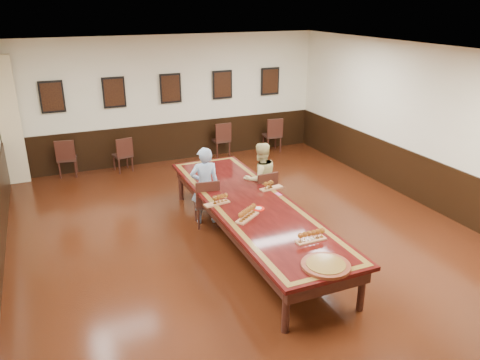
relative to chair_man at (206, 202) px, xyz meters
name	(u,v)px	position (x,y,z in m)	size (l,w,h in m)	color
floor	(251,243)	(0.48, -0.99, -0.48)	(8.00, 10.00, 0.02)	black
ceiling	(253,54)	(0.48, -0.99, 2.74)	(8.00, 10.00, 0.02)	white
wall_back	(170,100)	(0.48, 4.02, 1.13)	(8.00, 0.02, 3.20)	beige
wall_right	(439,131)	(4.49, -0.99, 1.13)	(0.02, 10.00, 3.20)	beige
chair_man	(206,202)	(0.00, 0.00, 0.00)	(0.44, 0.48, 0.93)	black
chair_woman	(263,193)	(1.16, -0.02, 0.00)	(0.43, 0.47, 0.93)	black
spare_chair_a	(67,157)	(-2.19, 3.81, 0.00)	(0.44, 0.48, 0.93)	black
spare_chair_b	(122,154)	(-0.91, 3.62, -0.03)	(0.41, 0.45, 0.88)	black
spare_chair_c	(221,139)	(1.76, 3.83, 0.00)	(0.44, 0.48, 0.94)	black
spare_chair_d	(272,134)	(3.22, 3.64, 0.02)	(0.45, 0.49, 0.97)	black
person_man	(205,186)	(0.02, 0.10, 0.28)	(0.54, 0.36, 1.49)	#4C80BE
person_woman	(260,179)	(1.15, 0.08, 0.26)	(0.72, 0.56, 1.45)	#DBD089
pink_phone	(278,194)	(1.08, -0.83, 0.29)	(0.07, 0.14, 0.01)	#CD448C
curtain	(10,121)	(-3.27, 3.83, 0.98)	(0.45, 0.18, 2.90)	beige
wainscoting	(251,217)	(0.48, -0.99, 0.03)	(8.00, 10.00, 1.00)	black
conference_table	(252,211)	(0.48, -0.99, 0.14)	(1.40, 5.00, 0.76)	black
posters	(171,88)	(0.48, 3.94, 1.43)	(6.14, 0.04, 0.74)	black
flight_a	(218,200)	(-0.06, -0.79, 0.36)	(0.46, 0.20, 0.17)	#A16C43
flight_b	(270,185)	(1.05, -0.54, 0.36)	(0.45, 0.19, 0.16)	#A16C43
flight_c	(247,214)	(0.17, -1.51, 0.37)	(0.49, 0.41, 0.19)	#A16C43
flight_d	(311,236)	(0.70, -2.54, 0.36)	(0.46, 0.15, 0.17)	#A16C43
red_plate_grp	(258,209)	(0.48, -1.25, 0.29)	(0.21, 0.21, 0.03)	red
carved_platter	(326,265)	(0.52, -3.21, 0.31)	(0.70, 0.70, 0.05)	#531E10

